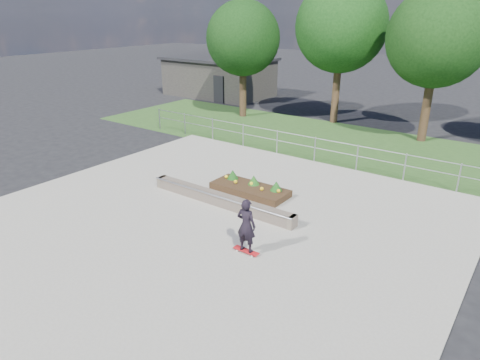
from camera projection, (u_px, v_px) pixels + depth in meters
name	position (u px, v px, depth m)	size (l,w,h in m)	color
ground	(208.00, 224.00, 13.93)	(120.00, 120.00, 0.00)	black
grass_verge	(345.00, 144.00, 22.17)	(30.00, 8.00, 0.02)	#26461C
concrete_slab	(208.00, 223.00, 13.92)	(15.00, 15.00, 0.06)	gray
fence	(315.00, 146.00, 19.27)	(20.06, 0.06, 1.20)	#93959B
building	(219.00, 76.00, 34.55)	(8.40, 5.40, 3.00)	#2A2825
tree_far_left	(243.00, 39.00, 26.27)	(4.55, 4.55, 7.15)	#332114
tree_mid_left	(341.00, 27.00, 24.47)	(5.25, 5.25, 8.25)	#382416
tree_mid_right	(438.00, 38.00, 20.84)	(4.90, 4.90, 7.70)	#332114
grind_ledge	(220.00, 200.00, 15.06)	(6.00, 0.44, 0.43)	brown
planter_bed	(251.00, 188.00, 16.14)	(3.00, 1.20, 0.61)	black
skateboarder	(246.00, 226.00, 11.82)	(0.80, 0.43, 1.66)	white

